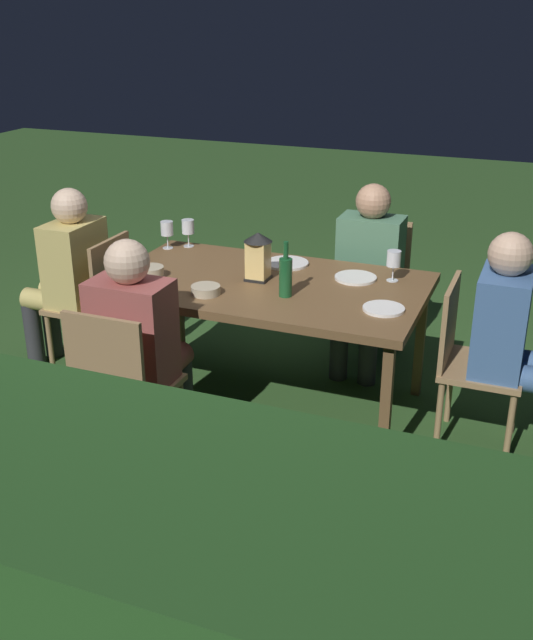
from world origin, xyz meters
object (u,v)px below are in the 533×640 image
object	(u,v)px
chair_head_near	(469,357)
person_in_blue	(514,336)
lantern_centerpiece	(258,254)
wine_glass_a	(188,228)
dining_table	(266,291)
chair_head_far	(97,299)
plate_a	(286,263)
plate_c	(384,309)
ice_bucket	(431,589)
person_in_rust	(140,338)
bowl_bread	(151,272)
plate_b	(356,278)
wine_glass_b	(394,260)
person_in_green	(367,270)
bowl_olives	(206,290)
person_in_mustard	(67,271)
wine_glass_c	(167,230)
green_bottle_on_table	(286,276)
chair_side_left_a	(374,283)
chair_side_right_b	(121,384)

from	to	relation	value
chair_head_near	person_in_blue	distance (m)	0.25
lantern_centerpiece	wine_glass_a	distance (m)	0.74
dining_table	chair_head_far	bearing A→B (deg)	0.00
dining_table	plate_a	distance (m)	0.32
plate_c	ice_bucket	xyz separation A→B (m)	(-0.55, 1.79, -0.03)
person_in_rust	bowl_bread	distance (m)	0.60
lantern_centerpiece	plate_b	world-z (taller)	lantern_centerpiece
wine_glass_b	plate_b	distance (m)	0.23
chair_head_near	person_in_green	distance (m)	1.01
lantern_centerpiece	person_in_green	bearing A→B (deg)	-123.04
wine_glass_b	person_in_rust	bearing A→B (deg)	43.71
plate_b	ice_bucket	xyz separation A→B (m)	(-0.80, 2.18, -0.03)
dining_table	person_in_blue	distance (m)	1.29
person_in_rust	ice_bucket	world-z (taller)	person_in_rust
person_in_green	ice_bucket	size ratio (longest dim) A/B	3.35
bowl_olives	plate_c	bearing A→B (deg)	-172.36
plate_b	person_in_blue	bearing A→B (deg)	165.46
plate_a	plate_c	size ratio (longest dim) A/B	1.22
dining_table	wine_glass_b	distance (m)	0.70
dining_table	bowl_bread	bearing A→B (deg)	14.39
bowl_olives	person_in_mustard	bearing A→B (deg)	-14.95
person_in_blue	wine_glass_c	size ratio (longest dim) A/B	6.80
bowl_olives	person_in_rust	bearing A→B (deg)	68.98
person_in_blue	ice_bucket	distance (m)	1.96
lantern_centerpiece	wine_glass_c	size ratio (longest dim) A/B	1.57
plate_c	ice_bucket	world-z (taller)	ice_bucket
wine_glass_c	ice_bucket	bearing A→B (deg)	131.31
person_in_mustard	plate_c	size ratio (longest dim) A/B	5.59
green_bottle_on_table	plate_b	size ratio (longest dim) A/B	1.27
person_in_blue	wine_glass_a	bearing A→B (deg)	-12.04
ice_bucket	plate_b	bearing A→B (deg)	-69.85
person_in_blue	green_bottle_on_table	size ratio (longest dim) A/B	3.96
chair_side_left_a	plate_a	xyz separation A→B (m)	(0.38, 0.57, 0.26)
green_bottle_on_table	plate_a	world-z (taller)	green_bottle_on_table
chair_side_left_a	ice_bucket	bearing A→B (deg)	106.66
wine_glass_a	bowl_olives	xyz separation A→B (m)	(-0.46, 0.71, -0.09)
chair_head_near	green_bottle_on_table	bearing A→B (deg)	9.69
chair_side_right_b	wine_glass_c	size ratio (longest dim) A/B	5.15
person_in_mustard	bowl_olives	distance (m)	1.11
wine_glass_c	person_in_blue	bearing A→B (deg)	170.69
wine_glass_c	ice_bucket	distance (m)	3.06
chair_head_far	lantern_centerpiece	xyz separation A→B (m)	(-1.04, -0.02, 0.40)
chair_side_right_b	plate_c	distance (m)	1.31
chair_head_near	wine_glass_b	distance (m)	0.66
plate_a	bowl_olives	size ratio (longest dim) A/B	1.65
person_in_mustard	ice_bucket	bearing A→B (deg)	142.25
chair_side_left_a	lantern_centerpiece	bearing A→B (deg)	63.25
wine_glass_a	wine_glass_b	xyz separation A→B (m)	(-1.31, 0.15, 0.00)
lantern_centerpiece	plate_b	xyz separation A→B (m)	(-0.49, -0.20, -0.14)
person_in_green	bowl_olives	distance (m)	1.16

